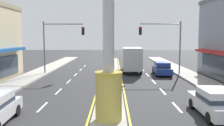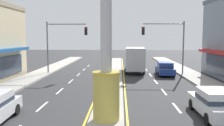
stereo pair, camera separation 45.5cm
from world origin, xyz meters
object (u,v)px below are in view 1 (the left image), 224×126
Objects in this scene: sedan_far_right_lane at (215,102)px; box_truck_near_right_lane at (132,59)px; traffic_light_right_side at (165,38)px; sedan_mid_left_lane at (162,68)px; traffic_light_left_side at (59,38)px; district_sign at (109,40)px.

box_truck_near_right_lane is at bearing 101.19° from sedan_far_right_lane.
traffic_light_right_side is 4.93m from box_truck_near_right_lane.
sedan_far_right_lane is (3.35, -16.93, -0.91)m from box_truck_near_right_lane.
box_truck_near_right_lane reaches higher than sedan_far_right_lane.
traffic_light_left_side is at bearing 177.85° from sedan_mid_left_lane.
box_truck_near_right_lane is at bearing 149.45° from traffic_light_right_side.
box_truck_near_right_lane is at bearing 11.68° from traffic_light_left_side.
sedan_mid_left_lane is (3.35, -2.24, -0.91)m from box_truck_near_right_lane.
sedan_far_right_lane is (-0.29, -14.79, -3.46)m from traffic_light_right_side.
sedan_far_right_lane is (5.86, 1.04, -3.42)m from district_sign.
traffic_light_left_side and traffic_light_right_side have the same top height.
sedan_mid_left_lane is (12.01, -0.45, -3.46)m from traffic_light_left_side.
sedan_far_right_lane is 14.69m from sedan_mid_left_lane.
district_sign is at bearing -69.19° from traffic_light_left_side.
traffic_light_right_side is (6.15, 15.83, 0.04)m from district_sign.
traffic_light_left_side reaches higher than sedan_far_right_lane.
traffic_light_left_side is (-6.15, 16.18, 0.04)m from district_sign.
box_truck_near_right_lane is (8.67, 1.79, -2.55)m from traffic_light_left_side.
traffic_light_right_side is at bearing 68.77° from district_sign.
district_sign is 1.94× the size of sedan_mid_left_lane.
traffic_light_left_side is at bearing 178.36° from traffic_light_right_side.
sedan_mid_left_lane is at bearing 90.01° from sedan_far_right_lane.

